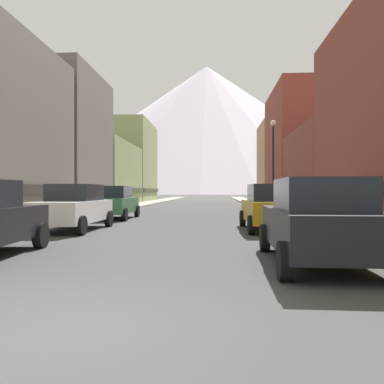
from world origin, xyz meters
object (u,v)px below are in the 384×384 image
object	(u,v)px
car_right_1	(271,207)
pedestrian_0	(310,204)
car_left_2	(114,202)
streetlamp_right	(273,152)
trash_bin_right	(355,217)
potted_plant_0	(304,205)
car_right_0	(318,221)
car_left_1	(74,207)

from	to	relation	value
car_right_1	pedestrian_0	bearing A→B (deg)	58.44
car_left_2	streetlamp_right	xyz separation A→B (m)	(9.15, 4.20, 3.09)
trash_bin_right	potted_plant_0	bearing A→B (deg)	86.47
car_right_0	trash_bin_right	distance (m)	5.75
car_right_0	car_right_1	size ratio (longest dim) A/B	1.00
car_left_1	streetlamp_right	distance (m)	14.11
car_right_0	pedestrian_0	world-z (taller)	car_right_0
trash_bin_right	car_right_1	bearing A→B (deg)	143.79
trash_bin_right	pedestrian_0	bearing A→B (deg)	90.98
car_right_0	streetlamp_right	bearing A→B (deg)	84.75
potted_plant_0	pedestrian_0	distance (m)	4.76
trash_bin_right	potted_plant_0	distance (m)	10.57
car_left_2	car_right_0	bearing A→B (deg)	-59.11
streetlamp_right	car_left_2	bearing A→B (deg)	-155.36
car_right_1	streetlamp_right	distance (m)	10.47
car_left_1	streetlamp_right	size ratio (longest dim) A/B	0.76
car_left_2	pedestrian_0	size ratio (longest dim) A/B	2.81
car_right_1	car_left_2	bearing A→B (deg)	143.18
car_left_1	pedestrian_0	world-z (taller)	car_left_1
streetlamp_right	trash_bin_right	bearing A→B (deg)	-85.14
car_right_1	trash_bin_right	xyz separation A→B (m)	(2.55, -1.87, -0.26)
car_left_1	car_right_0	world-z (taller)	same
streetlamp_right	car_left_1	bearing A→B (deg)	-131.64
potted_plant_0	streetlamp_right	world-z (taller)	streetlamp_right
car_right_0	potted_plant_0	distance (m)	16.02
car_left_2	trash_bin_right	xyz separation A→B (m)	(10.15, -7.56, -0.26)
car_left_2	car_right_0	world-z (taller)	same
pedestrian_0	streetlamp_right	world-z (taller)	streetlamp_right
streetlamp_right	car_right_0	bearing A→B (deg)	-95.25
potted_plant_0	streetlamp_right	bearing A→B (deg)	143.84
car_right_1	potted_plant_0	xyz separation A→B (m)	(3.20, 8.68, -0.25)
car_left_1	car_left_2	xyz separation A→B (m)	(-0.00, 6.09, 0.00)
trash_bin_right	streetlamp_right	distance (m)	12.26
potted_plant_0	streetlamp_right	size ratio (longest dim) A/B	0.15
car_left_2	potted_plant_0	bearing A→B (deg)	15.48
car_right_1	streetlamp_right	xyz separation A→B (m)	(1.55, 9.89, 3.09)
car_right_1	potted_plant_0	world-z (taller)	car_right_1
car_left_1	car_right_0	size ratio (longest dim) A/B	1.00
car_left_1	streetlamp_right	xyz separation A→B (m)	(9.15, 10.29, 3.09)
potted_plant_0	trash_bin_right	bearing A→B (deg)	-93.53
car_right_1	pedestrian_0	xyz separation A→B (m)	(2.45, 3.99, -0.03)
pedestrian_0	car_left_2	bearing A→B (deg)	170.38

